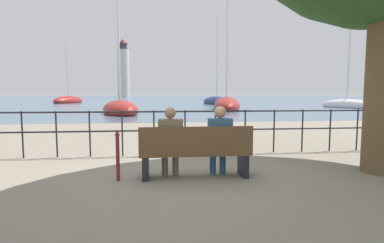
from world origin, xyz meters
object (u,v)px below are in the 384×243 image
sailboat_0 (347,105)px  sailboat_2 (227,105)px  sailboat_1 (217,102)px  sailboat_4 (120,109)px  seated_person_right (220,138)px  sailboat_3 (69,101)px  closed_umbrella (118,152)px  harbor_lighthouse (123,70)px  seated_person_left (170,139)px  park_bench (196,153)px

sailboat_0 → sailboat_2: sailboat_2 is taller
sailboat_1 → sailboat_4: sailboat_4 is taller
seated_person_right → sailboat_3: bearing=109.0°
sailboat_0 → seated_person_right: bearing=-145.4°
sailboat_1 → sailboat_3: (-21.55, 8.57, -0.02)m
closed_umbrella → harbor_lighthouse: (-12.82, 115.88, 10.02)m
sailboat_2 → sailboat_0: bearing=17.0°
sailboat_0 → harbor_lighthouse: (-32.48, 92.46, 10.18)m
seated_person_right → harbor_lighthouse: 117.11m
sailboat_3 → harbor_lighthouse: 73.52m
closed_umbrella → sailboat_2: (6.92, 22.09, -0.12)m
closed_umbrella → sailboat_2: sailboat_2 is taller
seated_person_right → sailboat_2: size_ratio=0.11×
seated_person_right → harbor_lighthouse: harbor_lighthouse is taller
sailboat_2 → seated_person_left: bearing=-94.3°
seated_person_left → closed_umbrella: 0.89m
seated_person_left → sailboat_3: 45.18m
sailboat_0 → sailboat_2: (-12.74, -1.33, 0.03)m
sailboat_0 → harbor_lighthouse: harbor_lighthouse is taller
sailboat_0 → sailboat_1: (-11.20, 11.08, 0.05)m
sailboat_3 → harbor_lighthouse: bearing=105.8°
seated_person_right → sailboat_2: bearing=76.7°
seated_person_left → sailboat_4: 16.65m
closed_umbrella → sailboat_2: 23.15m
sailboat_3 → sailboat_0: bearing=-14.9°
sailboat_0 → sailboat_3: 38.19m
sailboat_3 → park_bench: bearing=-55.5°
seated_person_left → harbor_lighthouse: bearing=96.7°
closed_umbrella → sailboat_3: (-13.09, 43.06, -0.13)m
seated_person_left → harbor_lighthouse: 117.01m
seated_person_right → sailboat_0: 29.43m
seated_person_right → sailboat_1: 35.06m
sailboat_1 → harbor_lighthouse: bearing=86.9°
park_bench → seated_person_right: 0.49m
closed_umbrella → sailboat_0: (19.66, 23.42, -0.15)m
sailboat_2 → sailboat_4: size_ratio=0.88×
seated_person_left → seated_person_right: 0.85m
sailboat_1 → sailboat_0: bearing=-62.4°
sailboat_1 → sailboat_4: 20.83m
park_bench → sailboat_4: 16.80m
sailboat_1 → seated_person_left: bearing=-120.1°
closed_umbrella → sailboat_1: bearing=76.2°
sailboat_4 → park_bench: bearing=-97.0°
seated_person_left → sailboat_3: (-13.96, 42.97, -0.31)m
sailboat_2 → sailboat_1: bearing=94.0°
park_bench → sailboat_0: sailboat_0 is taller
sailboat_1 → sailboat_3: size_ratio=1.12×
park_bench → closed_umbrella: bearing=-179.5°
closed_umbrella → harbor_lighthouse: bearing=96.3°
park_bench → sailboat_3: size_ratio=0.17×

